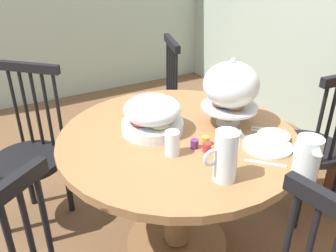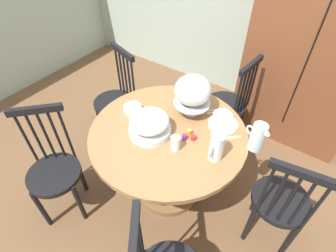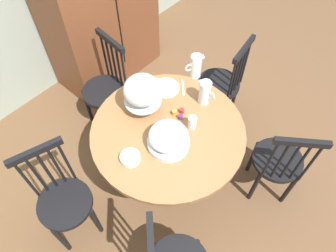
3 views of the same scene
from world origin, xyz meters
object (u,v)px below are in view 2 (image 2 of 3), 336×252
Objects in this scene: windsor_chair_host_seat at (116,102)px; fruit_platter_covered at (150,124)px; drinking_glass at (175,143)px; dining_table at (168,151)px; windsor_chair_near_window at (55,171)px; windsor_chair_far_side at (228,106)px; china_plate_large at (223,124)px; china_plate_small at (223,115)px; orange_juice_pitcher at (257,138)px; wooden_armoire at (316,46)px; cereal_bowl at (133,108)px; pastry_stand_with_dome at (193,91)px; windsor_chair_facing_door at (280,203)px; milk_pitcher at (216,148)px.

fruit_platter_covered is (0.73, -0.37, 0.37)m from windsor_chair_host_seat.
dining_table is at bearing 140.95° from drinking_glass.
windsor_chair_near_window is 1.65m from windsor_chair_far_side.
china_plate_large is 1.47× the size of china_plate_small.
fruit_platter_covered is at bearing -127.27° from china_plate_small.
windsor_chair_host_seat is at bearing 176.80° from orange_juice_pitcher.
dining_table is at bearing -124.50° from china_plate_small.
wooden_armoire is 14.00× the size of cereal_bowl.
windsor_chair_host_seat reaches higher than china_plate_large.
pastry_stand_with_dome is 0.49m from cereal_bowl.
drinking_glass is (0.14, -0.11, 0.28)m from dining_table.
fruit_platter_covered is at bearing -156.16° from orange_juice_pitcher.
windsor_chair_facing_door reaches higher than orange_juice_pitcher.
windsor_chair_near_window is 0.83m from fruit_platter_covered.
windsor_chair_host_seat is 1.45m from orange_juice_pitcher.
windsor_chair_facing_door is 0.67m from china_plate_large.
windsor_chair_far_side is 0.89m from orange_juice_pitcher.
pastry_stand_with_dome is 2.46× the size of cereal_bowl.
china_plate_large is at bearing -61.24° from china_plate_small.
windsor_chair_near_window is at bearing -146.47° from drinking_glass.
drinking_glass is at bearing -73.99° from pastry_stand_with_dome.
windsor_chair_host_seat is at bearing 161.10° from dining_table.
dining_table is 8.19× the size of cereal_bowl.
china_plate_large is at bearing -104.82° from wooden_armoire.
windsor_chair_far_side reaches higher than cereal_bowl.
orange_juice_pitcher is (-0.03, -1.23, -0.15)m from wooden_armoire.
windsor_chair_facing_door is 6.50× the size of china_plate_small.
pastry_stand_with_dome is 2.29× the size of china_plate_small.
drinking_glass is at bearing -15.74° from cereal_bowl.
windsor_chair_host_seat is 4.73× the size of orange_juice_pitcher.
china_plate_large is at bearing 106.92° from milk_pitcher.
windsor_chair_host_seat is at bearing 102.92° from windsor_chair_near_window.
windsor_chair_far_side reaches higher than orange_juice_pitcher.
windsor_chair_far_side reaches higher than china_plate_small.
fruit_platter_covered is at bearing -168.60° from windsor_chair_facing_door.
windsor_chair_host_seat is at bearing 165.75° from milk_pitcher.
windsor_chair_host_seat is (-0.21, 0.90, 0.00)m from windsor_chair_near_window.
cereal_bowl reaches higher than dining_table.
cereal_bowl is (-0.46, -0.84, 0.31)m from windsor_chair_far_side.
orange_juice_pitcher reaches higher than dining_table.
pastry_stand_with_dome is at bearing 71.55° from fruit_platter_covered.
milk_pitcher reaches higher than china_plate_large.
milk_pitcher reaches higher than orange_juice_pitcher.
windsor_chair_far_side is 8.86× the size of drinking_glass.
milk_pitcher is 1.38× the size of china_plate_small.
windsor_chair_facing_door is 6.96× the size of cereal_bowl.
windsor_chair_near_window is 1.35m from china_plate_small.
windsor_chair_host_seat is 3.25× the size of fruit_platter_covered.
dining_table is at bearing 44.74° from windsor_chair_near_window.
orange_juice_pitcher is at bearing 19.79° from dining_table.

